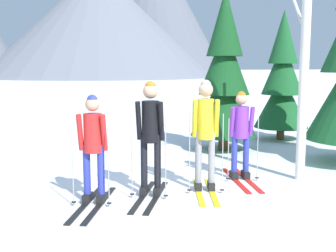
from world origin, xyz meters
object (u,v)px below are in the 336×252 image
(pine_tree_mid, at_px, (282,81))
(birch_tree_tall, at_px, (305,42))
(skier_in_black, at_px, (151,131))
(skier_in_yellow, at_px, (205,128))
(pine_tree_far, at_px, (224,78))
(skier_in_red, at_px, (93,143))
(skier_in_purple, at_px, (241,131))

(pine_tree_mid, height_order, birch_tree_tall, birch_tree_tall)
(skier_in_black, bearing_deg, skier_in_yellow, -2.52)
(birch_tree_tall, bearing_deg, pine_tree_far, 90.95)
(skier_in_yellow, bearing_deg, skier_in_black, 177.48)
(skier_in_yellow, xyz_separation_m, birch_tree_tall, (1.96, 0.06, 1.44))
(skier_in_red, relative_size, pine_tree_mid, 0.48)
(skier_in_black, xyz_separation_m, pine_tree_far, (2.84, 3.01, 0.74))
(pine_tree_far, bearing_deg, skier_in_red, -140.75)
(birch_tree_tall, bearing_deg, skier_in_purple, 158.38)
(pine_tree_mid, bearing_deg, birch_tree_tall, -119.85)
(skier_in_yellow, distance_m, birch_tree_tall, 2.43)
(pine_tree_far, relative_size, birch_tree_tall, 0.79)
(skier_in_red, height_order, skier_in_yellow, skier_in_yellow)
(pine_tree_mid, distance_m, birch_tree_tall, 4.53)
(skier_in_yellow, bearing_deg, pine_tree_far, 57.98)
(skier_in_black, xyz_separation_m, skier_in_purple, (1.86, 0.43, -0.15))
(skier_in_red, height_order, skier_in_purple, skier_in_red)
(pine_tree_far, bearing_deg, skier_in_yellow, -122.02)
(skier_in_red, relative_size, skier_in_purple, 0.97)
(skier_in_red, bearing_deg, skier_in_yellow, 0.96)
(skier_in_yellow, relative_size, pine_tree_far, 0.47)
(skier_in_red, xyz_separation_m, birch_tree_tall, (3.82, 0.09, 1.58))
(pine_tree_far, xyz_separation_m, birch_tree_tall, (0.05, -2.99, 0.72))
(skier_in_red, relative_size, birch_tree_tall, 0.35)
(skier_in_black, height_order, skier_in_purple, skier_in_black)
(birch_tree_tall, bearing_deg, skier_in_yellow, -178.19)
(skier_in_red, bearing_deg, birch_tree_tall, 1.39)
(skier_in_yellow, bearing_deg, pine_tree_mid, 43.23)
(skier_in_yellow, bearing_deg, skier_in_purple, 26.79)
(birch_tree_tall, bearing_deg, skier_in_red, -178.61)
(skier_in_black, height_order, pine_tree_mid, pine_tree_mid)
(pine_tree_far, distance_m, birch_tree_tall, 3.07)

